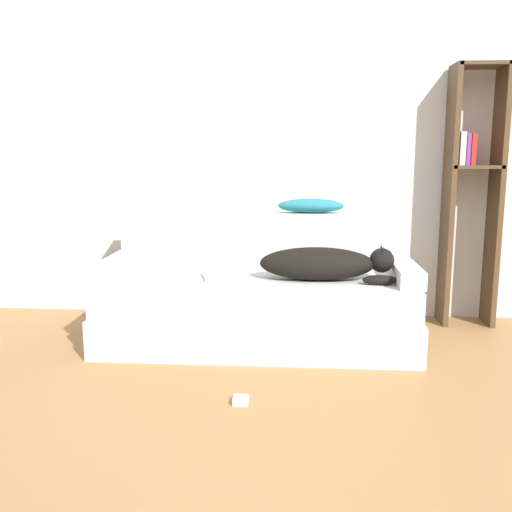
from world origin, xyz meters
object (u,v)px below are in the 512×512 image
object	(u,v)px
laptop	(226,276)
power_adapter	(241,400)
dog	(324,264)
throw_pillow	(311,206)
couch	(257,310)
bookshelf	(472,185)

from	to	relation	value
laptop	power_adapter	xyz separation A→B (m)	(0.18, -0.90, -0.43)
dog	throw_pillow	distance (m)	0.57
couch	laptop	world-z (taller)	laptop
couch	throw_pillow	distance (m)	0.83
laptop	couch	bearing A→B (deg)	-3.72
bookshelf	power_adapter	size ratio (longest dim) A/B	24.13
bookshelf	power_adapter	world-z (taller)	bookshelf
dog	bookshelf	distance (m)	1.30
couch	laptop	distance (m)	0.31
dog	bookshelf	xyz separation A→B (m)	(1.05, 0.63, 0.45)
couch	power_adapter	world-z (taller)	couch
dog	bookshelf	world-z (taller)	bookshelf
laptop	throw_pillow	bearing A→B (deg)	22.96
bookshelf	dog	bearing A→B (deg)	-149.12
bookshelf	couch	bearing A→B (deg)	-159.45
couch	bookshelf	world-z (taller)	bookshelf
power_adapter	laptop	bearing A→B (deg)	101.51
dog	power_adapter	size ratio (longest dim) A/B	11.11
power_adapter	couch	bearing A→B (deg)	89.14
throw_pillow	power_adapter	distance (m)	1.61
dog	laptop	bearing A→B (deg)	176.64
dog	throw_pillow	world-z (taller)	throw_pillow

